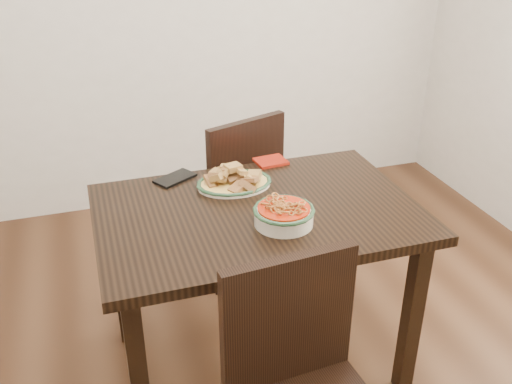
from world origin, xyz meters
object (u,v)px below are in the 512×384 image
object	(u,v)px
dining_table	(258,231)
chair_far	(234,189)
fish_plate	(234,176)
noodle_bowl	(284,213)
smartphone	(175,178)

from	to	relation	value
dining_table	chair_far	size ratio (longest dim) A/B	1.34
fish_plate	noodle_bowl	distance (m)	0.35
dining_table	chair_far	world-z (taller)	chair_far
smartphone	fish_plate	bearing A→B (deg)	-62.42
fish_plate	smartphone	size ratio (longest dim) A/B	1.78
chair_far	noodle_bowl	xyz separation A→B (m)	(-0.03, -0.79, 0.29)
fish_plate	dining_table	bearing A→B (deg)	-81.51
chair_far	fish_plate	bearing A→B (deg)	54.86
smartphone	dining_table	bearing A→B (deg)	-85.06
fish_plate	noodle_bowl	bearing A→B (deg)	-76.04
dining_table	fish_plate	world-z (taller)	fish_plate
noodle_bowl	smartphone	distance (m)	0.56
dining_table	smartphone	world-z (taller)	smartphone
dining_table	fish_plate	bearing A→B (deg)	98.49
noodle_bowl	smartphone	size ratio (longest dim) A/B	1.32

